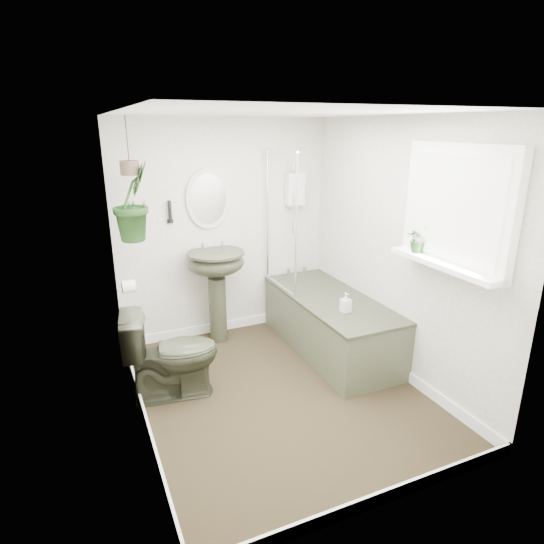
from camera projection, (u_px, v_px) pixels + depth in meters
name	position (u px, v px, depth m)	size (l,w,h in m)	color
floor	(279.00, 392.00, 3.98)	(2.30, 2.80, 0.02)	black
ceiling	(280.00, 111.00, 3.27)	(2.30, 2.80, 0.02)	white
wall_back	(224.00, 230.00, 4.85)	(2.30, 0.02, 2.30)	silver
wall_front	(391.00, 337.00, 2.39)	(2.30, 0.02, 2.30)	silver
wall_left	(129.00, 285.00, 3.18)	(0.02, 2.80, 2.30)	silver
wall_right	(397.00, 250.00, 4.07)	(0.02, 2.80, 2.30)	silver
skirting	(279.00, 386.00, 3.96)	(2.30, 2.80, 0.10)	white
bathtub	(330.00, 324.00, 4.63)	(0.72, 1.72, 0.58)	#2E3223
bath_screen	(281.00, 222.00, 4.62)	(0.04, 0.72, 1.40)	silver
shower_box	(295.00, 189.00, 4.97)	(0.20, 0.10, 0.35)	white
oval_mirror	(208.00, 199.00, 4.64)	(0.46, 0.03, 0.62)	beige
wall_sconce	(170.00, 211.00, 4.51)	(0.04, 0.04, 0.22)	black
toilet_roll_holder	(129.00, 287.00, 3.88)	(0.11, 0.11, 0.11)	white
window_recess	(457.00, 207.00, 3.28)	(0.08, 1.00, 0.90)	white
window_sill	(443.00, 264.00, 3.38)	(0.18, 1.00, 0.04)	white
window_blinds	(453.00, 208.00, 3.26)	(0.01, 0.86, 0.76)	white
toilet	(171.00, 354.00, 3.80)	(0.44, 0.77, 0.78)	#2E3223
pedestal_sink	(217.00, 297.00, 4.78)	(0.58, 0.50, 0.99)	#2E3223
sill_plant	(419.00, 239.00, 3.60)	(0.19, 0.17, 0.21)	black
hanging_plant	(133.00, 201.00, 3.94)	(0.38, 0.31, 0.69)	black
soap_bottle	(346.00, 302.00, 4.15)	(0.08, 0.08, 0.18)	black
hanging_pot	(130.00, 168.00, 3.85)	(0.16, 0.16, 0.12)	#49352C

